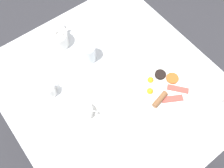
# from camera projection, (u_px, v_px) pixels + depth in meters

# --- Properties ---
(ground_plane) EXTENTS (8.00, 8.00, 0.00)m
(ground_plane) POSITION_uv_depth(u_px,v_px,m) (112.00, 131.00, 1.96)
(ground_plane) COLOR #333338
(table) EXTENTS (1.02, 1.12, 0.73)m
(table) POSITION_uv_depth(u_px,v_px,m) (112.00, 92.00, 1.37)
(table) COLOR silver
(table) RESTS_ON ground_plane
(breakfast_plate) EXTENTS (0.28, 0.28, 0.04)m
(breakfast_plate) POSITION_uv_depth(u_px,v_px,m) (162.00, 88.00, 1.30)
(breakfast_plate) COLOR white
(breakfast_plate) RESTS_ON table
(teapot_near) EXTENTS (0.18, 0.12, 0.11)m
(teapot_near) POSITION_uv_depth(u_px,v_px,m) (57.00, 39.00, 1.40)
(teapot_near) COLOR white
(teapot_near) RESTS_ON table
(teacup_with_saucer_left) EXTENTS (0.14, 0.14, 0.06)m
(teacup_with_saucer_left) POSITION_uv_depth(u_px,v_px,m) (85.00, 112.00, 1.22)
(teacup_with_saucer_left) COLOR white
(teacup_with_saucer_left) RESTS_ON table
(teacup_with_saucer_right) EXTENTS (0.14, 0.14, 0.06)m
(teacup_with_saucer_right) POSITION_uv_depth(u_px,v_px,m) (216.00, 96.00, 1.26)
(teacup_with_saucer_right) COLOR white
(teacup_with_saucer_right) RESTS_ON table
(water_glass_tall) EXTENTS (0.08, 0.08, 0.10)m
(water_glass_tall) POSITION_uv_depth(u_px,v_px,m) (88.00, 53.00, 1.35)
(water_glass_tall) COLOR white
(water_glass_tall) RESTS_ON table
(creamer_jug) EXTENTS (0.09, 0.06, 0.07)m
(creamer_jug) POSITION_uv_depth(u_px,v_px,m) (50.00, 90.00, 1.27)
(creamer_jug) COLOR white
(creamer_jug) RESTS_ON table
(napkin_folded) EXTENTS (0.15, 0.13, 0.01)m
(napkin_folded) POSITION_uv_depth(u_px,v_px,m) (147.00, 49.00, 1.42)
(napkin_folded) COLOR white
(napkin_folded) RESTS_ON table
(fork_by_plate) EXTENTS (0.09, 0.18, 0.00)m
(fork_by_plate) POSITION_uv_depth(u_px,v_px,m) (122.00, 21.00, 1.51)
(fork_by_plate) COLOR silver
(fork_by_plate) RESTS_ON table
(spoon_for_tea) EXTENTS (0.16, 0.06, 0.00)m
(spoon_for_tea) POSITION_uv_depth(u_px,v_px,m) (114.00, 95.00, 1.29)
(spoon_for_tea) COLOR silver
(spoon_for_tea) RESTS_ON table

